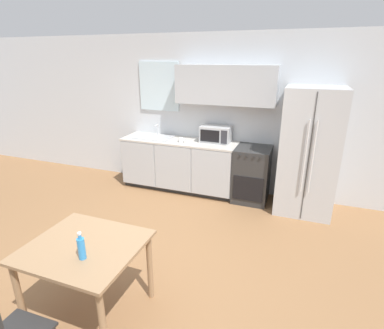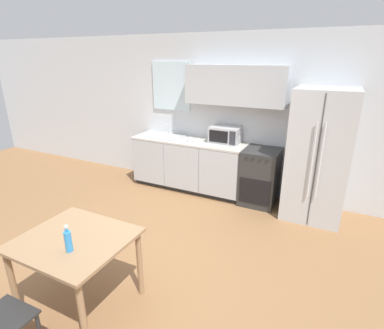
{
  "view_description": "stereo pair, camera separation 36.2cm",
  "coord_description": "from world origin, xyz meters",
  "px_view_note": "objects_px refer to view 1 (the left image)",
  "views": [
    {
      "loc": [
        1.51,
        -2.69,
        2.3
      ],
      "look_at": [
        0.29,
        0.58,
        1.05
      ],
      "focal_mm": 28.0,
      "sensor_mm": 36.0,
      "label": 1
    },
    {
      "loc": [
        1.84,
        -2.55,
        2.3
      ],
      "look_at": [
        0.29,
        0.58,
        1.05
      ],
      "focal_mm": 28.0,
      "sensor_mm": 36.0,
      "label": 2
    }
  ],
  "objects_px": {
    "refrigerator": "(309,152)",
    "coffee_mug": "(181,140)",
    "oven_range": "(252,174)",
    "dining_table": "(86,256)",
    "drink_bottle": "(81,248)",
    "microwave": "(216,134)"
  },
  "relations": [
    {
      "from": "oven_range",
      "to": "dining_table",
      "type": "height_order",
      "value": "oven_range"
    },
    {
      "from": "refrigerator",
      "to": "coffee_mug",
      "type": "height_order",
      "value": "refrigerator"
    },
    {
      "from": "dining_table",
      "to": "drink_bottle",
      "type": "bearing_deg",
      "value": -53.07
    },
    {
      "from": "oven_range",
      "to": "dining_table",
      "type": "distance_m",
      "value": 3.12
    },
    {
      "from": "coffee_mug",
      "to": "microwave",
      "type": "bearing_deg",
      "value": 22.25
    },
    {
      "from": "drink_bottle",
      "to": "microwave",
      "type": "bearing_deg",
      "value": 86.68
    },
    {
      "from": "microwave",
      "to": "drink_bottle",
      "type": "distance_m",
      "value": 3.24
    },
    {
      "from": "microwave",
      "to": "dining_table",
      "type": "xyz_separation_m",
      "value": [
        -0.3,
        -3.08,
        -0.42
      ]
    },
    {
      "from": "refrigerator",
      "to": "dining_table",
      "type": "xyz_separation_m",
      "value": [
        -1.81,
        -2.89,
        -0.32
      ]
    },
    {
      "from": "drink_bottle",
      "to": "oven_range",
      "type": "bearing_deg",
      "value": 74.51
    },
    {
      "from": "oven_range",
      "to": "microwave",
      "type": "relative_size",
      "value": 1.8
    },
    {
      "from": "refrigerator",
      "to": "microwave",
      "type": "bearing_deg",
      "value": 172.98
    },
    {
      "from": "dining_table",
      "to": "drink_bottle",
      "type": "distance_m",
      "value": 0.29
    },
    {
      "from": "microwave",
      "to": "dining_table",
      "type": "height_order",
      "value": "microwave"
    },
    {
      "from": "oven_range",
      "to": "refrigerator",
      "type": "distance_m",
      "value": 0.97
    },
    {
      "from": "dining_table",
      "to": "drink_bottle",
      "type": "xyz_separation_m",
      "value": [
        0.11,
        -0.15,
        0.22
      ]
    },
    {
      "from": "oven_range",
      "to": "coffee_mug",
      "type": "xyz_separation_m",
      "value": [
        -1.22,
        -0.11,
        0.51
      ]
    },
    {
      "from": "coffee_mug",
      "to": "dining_table",
      "type": "xyz_separation_m",
      "value": [
        0.25,
        -2.85,
        -0.32
      ]
    },
    {
      "from": "refrigerator",
      "to": "coffee_mug",
      "type": "distance_m",
      "value": 2.06
    },
    {
      "from": "microwave",
      "to": "refrigerator",
      "type": "bearing_deg",
      "value": -7.02
    },
    {
      "from": "coffee_mug",
      "to": "dining_table",
      "type": "bearing_deg",
      "value": -85.05
    },
    {
      "from": "refrigerator",
      "to": "drink_bottle",
      "type": "height_order",
      "value": "refrigerator"
    }
  ]
}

